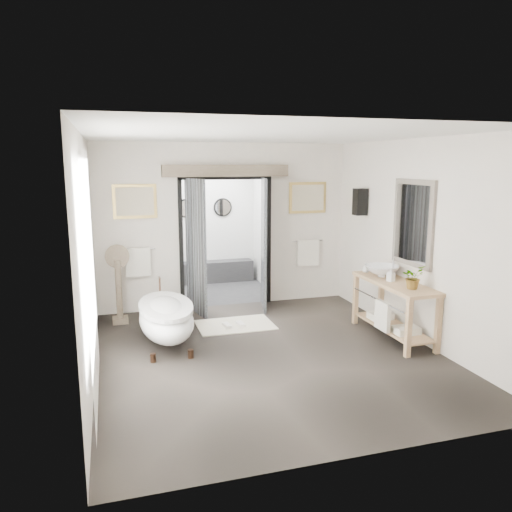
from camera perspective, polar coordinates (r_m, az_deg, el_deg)
name	(u,v)px	position (r m, az deg, el deg)	size (l,w,h in m)	color
ground_plane	(269,354)	(6.89, 1.45, -11.17)	(5.00, 5.00, 0.00)	#443C35
room_shell	(270,219)	(6.30, 1.58, 4.24)	(4.52, 5.02, 2.91)	beige
shower_room	(210,243)	(10.40, -5.33, 1.46)	(2.22, 2.01, 2.51)	#232326
back_wall_dressing	(228,221)	(8.69, -3.23, 4.05)	(3.82, 0.79, 2.52)	black
clawfoot_tub	(166,318)	(7.21, -10.24, -6.97)	(0.75, 1.67, 0.82)	#40291B
vanity	(393,305)	(7.62, 15.36, -5.39)	(0.57, 1.60, 0.85)	tan
pedestal_mirror	(119,290)	(8.31, -15.40, -3.72)	(0.38, 0.25, 1.29)	#6C614E
rug	(235,325)	(8.04, -2.39, -7.86)	(1.20, 0.80, 0.01)	beige
slippers	(234,325)	(7.96, -2.55, -7.85)	(0.33, 0.25, 0.05)	silver
basin	(382,271)	(7.80, 14.18, -1.68)	(0.51, 0.51, 0.18)	white
plant	(413,277)	(7.17, 17.50, -2.31)	(0.29, 0.26, 0.33)	gray
soap_bottle_a	(391,274)	(7.54, 15.17, -2.04)	(0.09, 0.09, 0.21)	gray
soap_bottle_b	(366,268)	(8.05, 12.47, -1.32)	(0.12, 0.12, 0.15)	gray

